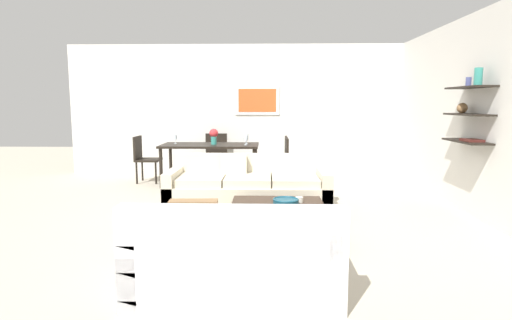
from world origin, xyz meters
name	(u,v)px	position (x,y,z in m)	size (l,w,h in m)	color
ground_plane	(248,219)	(0.00, 0.00, 0.00)	(18.00, 18.00, 0.00)	#BCB29E
back_wall_unit	(270,110)	(0.30, 3.53, 1.35)	(8.40, 0.09, 2.70)	silver
right_wall_shelf_unit	(469,114)	(3.03, 0.59, 1.35)	(0.34, 8.20, 2.70)	silver
sofa_beige	(248,192)	(-0.01, 0.34, 0.29)	(2.17, 0.90, 0.78)	beige
loveseat_white	(235,256)	(-0.01, -2.12, 0.29)	(1.63, 0.90, 0.78)	white
coffee_table	(278,222)	(0.37, -0.78, 0.19)	(1.03, 0.94, 0.38)	#38281E
decorative_bowl	(286,202)	(0.46, -0.78, 0.42)	(0.29, 0.29, 0.07)	navy
candle_jar	(299,200)	(0.61, -0.64, 0.41)	(0.09, 0.09, 0.06)	silver
dining_table	(210,148)	(-0.80, 2.34, 0.68)	(1.77, 0.87, 0.75)	black
dining_chair_right_near	(281,159)	(0.49, 2.15, 0.50)	(0.44, 0.44, 0.88)	black
dining_chair_left_far	(144,156)	(-2.10, 2.54, 0.50)	(0.44, 0.44, 0.88)	black
dining_chair_right_far	(280,156)	(0.49, 2.54, 0.50)	(0.44, 0.44, 0.88)	black
dining_chair_head	(216,152)	(-0.80, 3.19, 0.50)	(0.44, 0.44, 0.88)	black
wine_glass_right_near	(246,139)	(-0.14, 2.24, 0.86)	(0.08, 0.08, 0.16)	silver
wine_glass_left_far	(175,138)	(-1.47, 2.45, 0.86)	(0.06, 0.06, 0.16)	silver
wine_glass_head	(213,137)	(-0.80, 2.72, 0.86)	(0.07, 0.07, 0.15)	silver
wine_glass_right_far	(246,137)	(-0.14, 2.45, 0.87)	(0.08, 0.08, 0.18)	silver
centerpiece_vase	(214,135)	(-0.73, 2.32, 0.92)	(0.16, 0.16, 0.29)	teal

